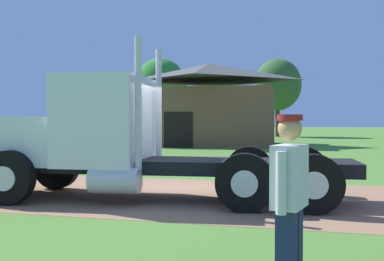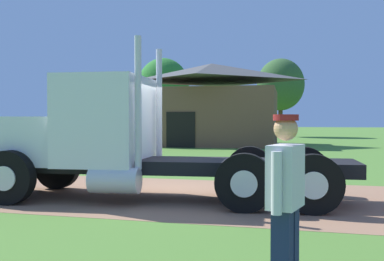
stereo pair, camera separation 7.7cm
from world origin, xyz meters
TOP-DOWN VIEW (x-y plane):
  - ground_plane at (0.00, 0.00)m, footprint 200.00×200.00m
  - dirt_track at (0.00, 0.00)m, footprint 120.00×5.52m
  - truck_foreground_white at (-1.08, -0.72)m, footprint 8.37×3.23m
  - visitor_walking_mid at (3.04, -5.58)m, footprint 0.36×0.67m
  - shed_building at (-3.76, 21.30)m, footprint 9.61×8.53m
  - tree_left at (-12.41, 36.62)m, footprint 5.45×5.45m
  - tree_mid at (-0.37, 37.83)m, footprint 4.74×4.74m

SIDE VIEW (x-z plane):
  - ground_plane at x=0.00m, z-range 0.00..0.00m
  - dirt_track at x=0.00m, z-range 0.00..0.01m
  - visitor_walking_mid at x=3.04m, z-range 0.10..1.88m
  - truck_foreground_white at x=-1.08m, z-range -0.44..2.95m
  - shed_building at x=-3.76m, z-range -0.10..5.48m
  - tree_left at x=-12.41m, z-range 1.08..9.24m
  - tree_mid at x=-0.37m, z-range 1.30..9.17m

